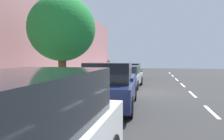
% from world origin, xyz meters
% --- Properties ---
extents(ground, '(56.75, 56.75, 0.00)m').
position_xyz_m(ground, '(0.00, 0.00, 0.00)').
color(ground, '#2C2C2C').
extents(sidewalk, '(3.22, 35.47, 0.13)m').
position_xyz_m(sidewalk, '(3.78, 0.00, 0.06)').
color(sidewalk, '#9FA187').
rests_on(sidewalk, ground).
extents(curb_edge, '(0.16, 35.47, 0.13)m').
position_xyz_m(curb_edge, '(2.09, 0.00, 0.06)').
color(curb_edge, gray).
rests_on(curb_edge, ground).
extents(lane_stripe_centre, '(0.14, 35.80, 0.01)m').
position_xyz_m(lane_stripe_centre, '(-3.11, 0.17, 0.00)').
color(lane_stripe_centre, white).
rests_on(lane_stripe_centre, ground).
extents(lane_stripe_bike_edge, '(0.12, 35.47, 0.01)m').
position_xyz_m(lane_stripe_bike_edge, '(0.62, 0.00, 0.00)').
color(lane_stripe_bike_edge, white).
rests_on(lane_stripe_bike_edge, ground).
extents(building_facade, '(0.50, 35.47, 6.16)m').
position_xyz_m(building_facade, '(5.64, 0.00, 3.08)').
color(building_facade, '#B17178').
rests_on(building_facade, ground).
extents(parked_sedan_green_nearest, '(1.96, 4.46, 1.52)m').
position_xyz_m(parked_sedan_green_nearest, '(1.16, -8.14, 0.75)').
color(parked_sedan_green_nearest, '#1E512D').
rests_on(parked_sedan_green_nearest, ground).
extents(parked_sedan_silver_second, '(2.03, 4.49, 1.52)m').
position_xyz_m(parked_sedan_silver_second, '(0.92, -2.25, 0.75)').
color(parked_sedan_silver_second, '#B7BABF').
rests_on(parked_sedan_silver_second, ground).
extents(parked_pickup_dark_blue_mid, '(2.14, 5.36, 1.95)m').
position_xyz_m(parked_pickup_dark_blue_mid, '(0.93, 4.33, 0.90)').
color(parked_pickup_dark_blue_mid, navy).
rests_on(parked_pickup_dark_blue_mid, ground).
extents(bicycle_at_curb, '(1.48, 1.00, 0.76)m').
position_xyz_m(bicycle_at_curb, '(1.63, -0.00, 0.37)').
color(bicycle_at_curb, black).
rests_on(bicycle_at_curb, ground).
extents(cyclist_with_backpack, '(0.51, 0.58, 1.68)m').
position_xyz_m(cyclist_with_backpack, '(1.85, -0.46, 1.02)').
color(cyclist_with_backpack, '#C6B284').
rests_on(cyclist_with_backpack, ground).
extents(street_tree_near_cyclist, '(2.93, 2.93, 4.70)m').
position_xyz_m(street_tree_near_cyclist, '(3.12, 4.35, 3.38)').
color(street_tree_near_cyclist, brown).
rests_on(street_tree_near_cyclist, sidewalk).
extents(pedestrian_on_phone, '(0.31, 0.61, 1.76)m').
position_xyz_m(pedestrian_on_phone, '(3.65, -9.29, 1.13)').
color(pedestrian_on_phone, black).
rests_on(pedestrian_on_phone, sidewalk).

